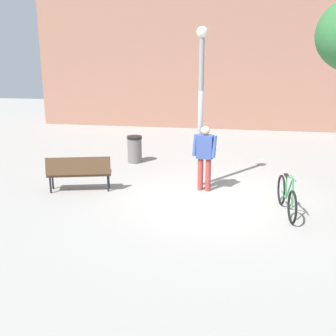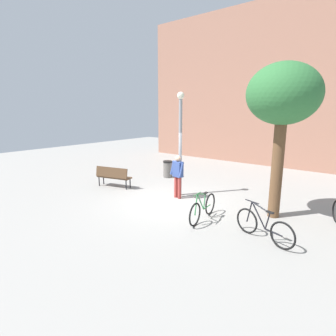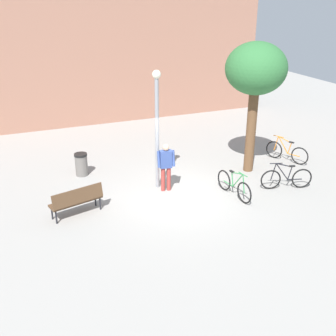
{
  "view_description": "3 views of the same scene",
  "coord_description": "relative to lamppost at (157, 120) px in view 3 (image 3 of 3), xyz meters",
  "views": [
    {
      "loc": [
        0.55,
        -9.85,
        3.59
      ],
      "look_at": [
        -1.13,
        0.24,
        0.62
      ],
      "focal_mm": 45.23,
      "sensor_mm": 36.0,
      "label": 1
    },
    {
      "loc": [
        5.88,
        -7.68,
        3.37
      ],
      "look_at": [
        -0.51,
        0.23,
        1.2
      ],
      "focal_mm": 29.14,
      "sensor_mm": 36.0,
      "label": 2
    },
    {
      "loc": [
        -5.01,
        -11.41,
        6.3
      ],
      "look_at": [
        -0.29,
        0.15,
        0.97
      ],
      "focal_mm": 44.41,
      "sensor_mm": 36.0,
      "label": 3
    }
  ],
  "objects": [
    {
      "name": "building_facade",
      "position": [
        0.4,
        9.04,
        2.36
      ],
      "size": [
        16.98,
        2.0,
        9.53
      ],
      "primitive_type": "cube",
      "color": "#9E6B56",
      "rests_on": "ground_plane"
    },
    {
      "name": "bicycle_orange",
      "position": [
        5.62,
        0.29,
        -2.02
      ],
      "size": [
        0.88,
        1.63,
        0.97
      ],
      "color": "black",
      "rests_on": "ground_plane"
    },
    {
      "name": "ground_plane",
      "position": [
        0.4,
        -0.85,
        -2.4
      ],
      "size": [
        36.0,
        36.0,
        0.0
      ],
      "primitive_type": "plane",
      "color": "gray"
    },
    {
      "name": "person_by_lamppost",
      "position": [
        0.16,
        -0.37,
        -1.44
      ],
      "size": [
        0.62,
        0.36,
        1.67
      ],
      "color": "#9E3833",
      "rests_on": "ground_plane"
    },
    {
      "name": "lamppost",
      "position": [
        0.0,
        0.0,
        0.0
      ],
      "size": [
        0.28,
        0.28,
        4.04
      ],
      "color": "gray",
      "rests_on": "ground_plane"
    },
    {
      "name": "bicycle_black",
      "position": [
        4.04,
        -1.79,
        -2.02
      ],
      "size": [
        1.75,
        0.58,
        0.97
      ],
      "color": "black",
      "rests_on": "ground_plane"
    },
    {
      "name": "bicycle_green",
      "position": [
        2.08,
        -1.62,
        -2.02
      ],
      "size": [
        0.25,
        1.8,
        0.97
      ],
      "color": "black",
      "rests_on": "ground_plane"
    },
    {
      "name": "plaza_tree",
      "position": [
        3.71,
        0.06,
        1.33
      ],
      "size": [
        2.15,
        2.15,
        4.75
      ],
      "color": "brown",
      "rests_on": "ground_plane"
    },
    {
      "name": "trash_bin",
      "position": [
        -2.24,
        1.99,
        -1.97
      ],
      "size": [
        0.47,
        0.47,
        0.85
      ],
      "color": "#66605B",
      "rests_on": "ground_plane"
    },
    {
      "name": "park_bench",
      "position": [
        -2.96,
        -0.96,
        -1.86
      ],
      "size": [
        1.67,
        0.86,
        0.92
      ],
      "color": "#513823",
      "rests_on": "ground_plane"
    }
  ]
}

